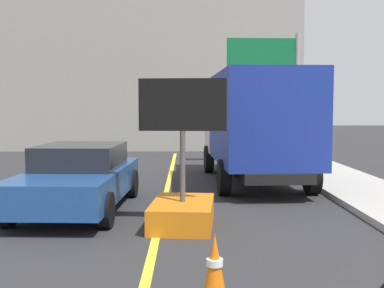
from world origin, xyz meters
name	(u,v)px	position (x,y,z in m)	size (l,w,h in m)	color
arrow_board_trailer	(183,200)	(0.44, 10.17, 0.48)	(1.60, 1.89, 2.70)	orange
box_truck	(255,124)	(2.48, 15.07, 1.72)	(2.71, 6.64, 3.11)	black
pickup_car	(79,177)	(-1.77, 11.59, 0.70)	(2.18, 4.63, 1.38)	navy
highway_guide_sign	(277,75)	(3.97, 19.71, 3.42)	(2.79, 0.19, 5.00)	gray
far_building_block	(150,54)	(-1.63, 29.87, 5.32)	(15.92, 9.49, 10.65)	gray
traffic_cone_mid_lane	(215,267)	(0.83, 6.75, 0.38)	(0.36, 0.36, 0.77)	black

